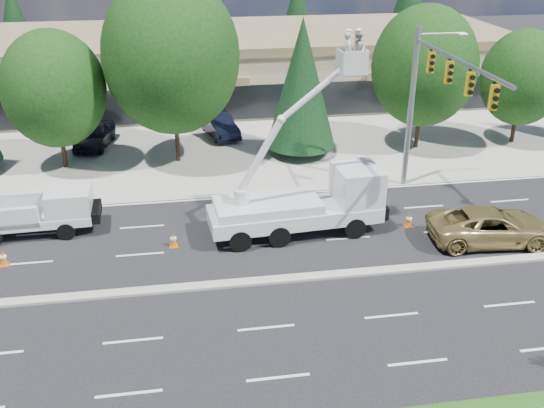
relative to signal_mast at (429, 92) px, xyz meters
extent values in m
plane|color=black|center=(-10.03, -7.04, -6.06)|extent=(140.00, 140.00, 0.00)
cube|color=#9B998D|center=(-10.03, 12.96, -6.05)|extent=(140.00, 22.00, 0.01)
cube|color=#9B998D|center=(-10.03, -7.04, -6.00)|extent=(120.00, 0.55, 0.12)
cube|color=tan|center=(-10.03, 22.96, -3.56)|extent=(50.00, 15.00, 5.00)
cube|color=olive|center=(-10.03, 22.96, -0.91)|extent=(50.40, 15.40, 0.70)
cube|color=black|center=(-10.03, 15.41, -4.56)|extent=(48.00, 0.12, 2.60)
cylinder|color=#332114|center=(-20.03, 7.96, -4.68)|extent=(0.28, 0.28, 2.75)
ellipsoid|color=black|center=(-20.03, 7.96, -1.09)|extent=(6.11, 6.11, 7.03)
cylinder|color=#332114|center=(-13.03, 7.96, -4.20)|extent=(0.28, 0.28, 3.70)
ellipsoid|color=black|center=(-13.03, 7.96, 0.63)|extent=(8.23, 8.23, 9.46)
cylinder|color=#332114|center=(-5.03, 7.96, -5.66)|extent=(0.26, 0.26, 0.80)
cone|color=black|center=(-5.03, 7.96, -1.33)|extent=(4.47, 4.47, 8.16)
cylinder|color=#332114|center=(2.97, 7.96, -4.53)|extent=(0.28, 0.28, 3.05)
ellipsoid|color=black|center=(2.97, 7.96, -0.55)|extent=(6.78, 6.78, 7.80)
cylinder|color=#332114|center=(9.97, 7.96, -4.81)|extent=(0.28, 0.28, 2.50)
ellipsoid|color=black|center=(9.97, 7.96, -1.55)|extent=(5.55, 5.55, 6.38)
cylinder|color=#332114|center=(-28.03, 34.96, -5.66)|extent=(0.26, 0.26, 0.80)
cone|color=black|center=(-28.03, 34.96, -1.38)|extent=(4.42, 4.42, 8.07)
cylinder|color=#332114|center=(-14.03, 34.96, -5.66)|extent=(0.26, 0.26, 0.80)
cone|color=black|center=(-14.03, 34.96, -0.86)|extent=(4.91, 4.91, 8.97)
cylinder|color=#332114|center=(-0.03, 34.96, -5.66)|extent=(0.26, 0.26, 0.80)
cone|color=black|center=(-0.03, 34.96, -1.15)|extent=(4.64, 4.64, 8.48)
cylinder|color=#332114|center=(11.97, 34.96, -5.66)|extent=(0.26, 0.26, 0.80)
cone|color=black|center=(11.97, 34.96, -0.36)|extent=(5.39, 5.39, 9.84)
cylinder|color=gray|center=(-0.03, 2.16, -1.56)|extent=(0.32, 0.32, 9.00)
cylinder|color=gray|center=(-0.03, -2.84, 2.24)|extent=(0.20, 10.00, 0.20)
cylinder|color=gray|center=(1.27, 2.16, 2.54)|extent=(2.60, 0.12, 0.12)
cube|color=gold|center=(-0.03, 0.16, 1.49)|extent=(0.32, 0.22, 1.05)
cube|color=gold|center=(-0.03, -2.04, 1.49)|extent=(0.32, 0.22, 1.05)
cube|color=gold|center=(-0.03, -4.24, 1.49)|extent=(0.32, 0.22, 1.05)
cube|color=gold|center=(-0.03, -6.44, 1.49)|extent=(0.32, 0.22, 1.05)
cube|color=silver|center=(-20.24, -0.84, -5.24)|extent=(5.80, 2.29, 0.43)
cube|color=silver|center=(-18.43, -0.78, -4.57)|extent=(2.17, 2.12, 1.43)
cube|color=black|center=(-17.81, -0.76, -4.38)|extent=(0.14, 1.82, 0.96)
cube|color=silver|center=(-21.42, 0.02, -4.77)|extent=(3.26, 0.40, 1.05)
cube|color=silver|center=(-21.36, -1.79, -4.77)|extent=(3.26, 0.40, 1.05)
cube|color=silver|center=(-7.51, -2.84, -5.00)|extent=(8.58, 3.14, 0.74)
cube|color=silver|center=(-4.36, -2.61, -3.90)|extent=(2.28, 2.62, 2.10)
cube|color=black|center=(-3.57, -2.55, -3.74)|extent=(0.24, 2.11, 1.26)
cube|color=silver|center=(-8.87, -2.95, -4.43)|extent=(5.22, 2.79, 0.53)
cylinder|color=silver|center=(-10.13, -3.04, -3.85)|extent=(0.74, 0.74, 0.84)
cube|color=silver|center=(-4.99, -2.66, 2.32)|extent=(1.22, 1.03, 1.14)
imported|color=beige|center=(-5.22, -2.67, 2.74)|extent=(0.48, 0.69, 1.82)
imported|color=beige|center=(-4.76, -2.64, 2.74)|extent=(0.75, 0.93, 1.82)
ellipsoid|color=white|center=(-5.22, -2.67, 3.66)|extent=(0.27, 0.27, 0.19)
ellipsoid|color=white|center=(-4.76, -2.64, 3.66)|extent=(0.27, 0.27, 0.19)
cube|color=orange|center=(-21.03, -3.83, -6.04)|extent=(0.40, 0.40, 0.03)
cone|color=orange|center=(-21.03, -3.83, -5.71)|extent=(0.36, 0.36, 0.70)
cylinder|color=white|center=(-21.03, -3.83, -5.64)|extent=(0.29, 0.29, 0.10)
cube|color=orange|center=(-13.45, -3.30, -6.04)|extent=(0.40, 0.40, 0.03)
cone|color=orange|center=(-13.45, -3.30, -5.71)|extent=(0.36, 0.36, 0.70)
cylinder|color=white|center=(-13.45, -3.30, -5.64)|extent=(0.29, 0.29, 0.10)
cube|color=orange|center=(-10.44, -3.76, -6.04)|extent=(0.40, 0.40, 0.03)
cone|color=orange|center=(-10.44, -3.76, -5.71)|extent=(0.36, 0.36, 0.70)
cylinder|color=white|center=(-10.44, -3.76, -5.64)|extent=(0.29, 0.29, 0.10)
cube|color=orange|center=(-1.65, -3.07, -6.04)|extent=(0.40, 0.40, 0.03)
cone|color=orange|center=(-1.65, -3.07, -5.71)|extent=(0.36, 0.36, 0.70)
cylinder|color=white|center=(-1.65, -3.07, -5.64)|extent=(0.29, 0.29, 0.10)
cube|color=orange|center=(-0.22, -3.39, -6.04)|extent=(0.40, 0.40, 0.03)
cone|color=orange|center=(-0.22, -3.39, -5.71)|extent=(0.36, 0.36, 0.70)
cylinder|color=white|center=(-0.22, -3.39, -5.64)|extent=(0.29, 0.29, 0.10)
imported|color=#A18D4D|center=(1.63, -5.16, -5.23)|extent=(6.18, 3.25, 1.66)
imported|color=black|center=(-18.58, 11.52, -5.24)|extent=(2.79, 5.05, 1.63)
imported|color=black|center=(-10.03, 12.46, -5.27)|extent=(2.81, 5.05, 1.58)
camera|label=1|loc=(-12.74, -28.91, 8.22)|focal=40.00mm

